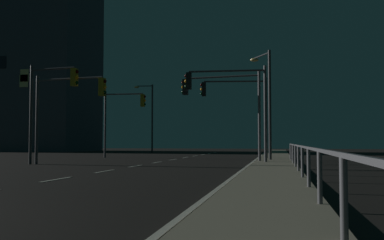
{
  "coord_description": "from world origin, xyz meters",
  "views": [
    {
      "loc": [
        7.15,
        -4.2,
        1.24
      ],
      "look_at": [
        0.91,
        27.08,
        2.83
      ],
      "focal_mm": 40.83,
      "sensor_mm": 36.0,
      "label": 1
    }
  ],
  "objects": [
    {
      "name": "sidewalk_right",
      "position": [
        6.91,
        17.5,
        0.07
      ],
      "size": [
        2.19,
        77.0,
        0.14
      ],
      "primitive_type": "cube",
      "color": "gray",
      "rests_on": "ground"
    },
    {
      "name": "traffic_light_near_left",
      "position": [
        4.4,
        25.31,
        4.01
      ],
      "size": [
        4.49,
        0.89,
        5.45
      ],
      "color": "#38383D",
      "rests_on": "sidewalk_right"
    },
    {
      "name": "ground_plane",
      "position": [
        0.0,
        17.5,
        0.0
      ],
      "size": [
        112.0,
        112.0,
        0.0
      ],
      "primitive_type": "plane",
      "color": "black",
      "rests_on": "ground"
    },
    {
      "name": "street_lamp_corner",
      "position": [
        -6.7,
        41.42,
        4.49
      ],
      "size": [
        2.11,
        0.44,
        7.48
      ],
      "color": "#2D3033",
      "rests_on": "ground"
    },
    {
      "name": "lane_markings_center",
      "position": [
        0.0,
        21.0,
        0.01
      ],
      "size": [
        0.14,
        50.0,
        0.01
      ],
      "color": "silver",
      "rests_on": "ground"
    },
    {
      "name": "building_distant",
      "position": [
        -27.43,
        48.05,
        14.6
      ],
      "size": [
        20.5,
        10.94,
        29.19
      ],
      "color": "#3D424C",
      "rests_on": "ground"
    },
    {
      "name": "traffic_light_near_right",
      "position": [
        4.45,
        19.89,
        3.91
      ],
      "size": [
        4.57,
        0.52,
        5.3
      ],
      "color": "#4C4C51",
      "rests_on": "sidewalk_right"
    },
    {
      "name": "barrier_fence",
      "position": [
        7.86,
        11.19,
        0.88
      ],
      "size": [
        0.09,
        26.48,
        0.98
      ],
      "color": "#59595E",
      "rests_on": "sidewalk_right"
    },
    {
      "name": "traffic_light_overhead_east",
      "position": [
        3.94,
        21.41,
        3.86
      ],
      "size": [
        4.82,
        0.79,
        5.21
      ],
      "color": "#4C4C51",
      "rests_on": "sidewalk_right"
    },
    {
      "name": "lane_edge_line",
      "position": [
        5.56,
        22.5,
        0.01
      ],
      "size": [
        0.14,
        53.0,
        0.01
      ],
      "color": "silver",
      "rests_on": "ground"
    },
    {
      "name": "traffic_light_mid_left",
      "position": [
        -4.69,
        27.74,
        3.62
      ],
      "size": [
        3.36,
        0.35,
        5.18
      ],
      "color": "#38383D",
      "rests_on": "ground"
    },
    {
      "name": "traffic_light_far_right",
      "position": [
        -4.98,
        17.39,
        3.78
      ],
      "size": [
        3.02,
        0.55,
        5.44
      ],
      "color": "#2D3033",
      "rests_on": "ground"
    },
    {
      "name": "street_lamp_mid_block",
      "position": [
        6.41,
        23.5,
        4.3
      ],
      "size": [
        1.39,
        2.03,
        6.81
      ],
      "color": "#2D3033",
      "rests_on": "sidewalk_right"
    },
    {
      "name": "traffic_light_far_left",
      "position": [
        -4.08,
        17.59,
        3.49
      ],
      "size": [
        4.34,
        0.68,
        4.91
      ],
      "color": "#38383D",
      "rests_on": "ground"
    }
  ]
}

